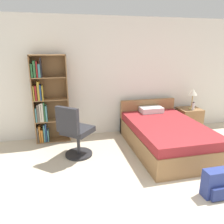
# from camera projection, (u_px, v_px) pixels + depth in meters

# --- Properties ---
(wall_back) EXTENTS (9.00, 0.06, 2.60)m
(wall_back) POSITION_uv_depth(u_px,v_px,m) (126.00, 77.00, 5.00)
(wall_back) COLOR white
(wall_back) RESTS_ON ground_plane
(bookshelf) EXTENTS (0.71, 0.26, 1.83)m
(bookshelf) POSITION_uv_depth(u_px,v_px,m) (46.00, 101.00, 4.53)
(bookshelf) COLOR olive
(bookshelf) RESTS_ON ground_plane
(bed) EXTENTS (1.31, 2.05, 0.80)m
(bed) POSITION_uv_depth(u_px,v_px,m) (165.00, 135.00, 4.36)
(bed) COLOR olive
(bed) RESTS_ON ground_plane
(office_chair) EXTENTS (0.71, 0.72, 1.01)m
(office_chair) POSITION_uv_depth(u_px,v_px,m) (75.00, 133.00, 3.94)
(office_chair) COLOR #232326
(office_chair) RESTS_ON ground_plane
(nightstand) EXTENTS (0.52, 0.48, 0.55)m
(nightstand) POSITION_uv_depth(u_px,v_px,m) (189.00, 119.00, 5.32)
(nightstand) COLOR olive
(nightstand) RESTS_ON ground_plane
(table_lamp) EXTENTS (0.20, 0.20, 0.48)m
(table_lamp) POSITION_uv_depth(u_px,v_px,m) (193.00, 93.00, 5.10)
(table_lamp) COLOR tan
(table_lamp) RESTS_ON nightstand
(water_bottle) EXTENTS (0.06, 0.06, 0.19)m
(water_bottle) POSITION_uv_depth(u_px,v_px,m) (193.00, 106.00, 5.11)
(water_bottle) COLOR silver
(water_bottle) RESTS_ON nightstand
(backpack_blue) EXTENTS (0.34, 0.23, 0.39)m
(backpack_blue) POSITION_uv_depth(u_px,v_px,m) (216.00, 184.00, 2.96)
(backpack_blue) COLOR navy
(backpack_blue) RESTS_ON ground_plane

